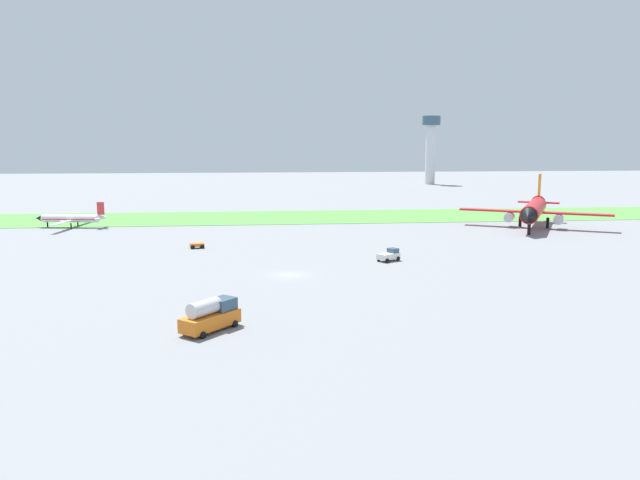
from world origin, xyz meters
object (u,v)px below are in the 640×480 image
Objects in this scene: baggage_cart_midfield at (197,245)px; control_tower at (431,143)px; pushback_tug_by_runway at (389,255)px; airplane_taxiing_turboprop at (72,218)px; airplane_parked_jet_far at (534,210)px; fuel_truck_near_gate at (211,315)px.

control_tower reaches higher than baggage_cart_midfield.
baggage_cart_midfield is at bearing -118.76° from control_tower.
pushback_tug_by_runway is 185.07m from control_tower.
airplane_taxiing_turboprop is at bearing 109.81° from pushback_tug_by_runway.
airplane_parked_jet_far reaches higher than fuel_truck_near_gate.
airplane_taxiing_turboprop is at bearing -58.56° from baggage_cart_midfield.
pushback_tug_by_runway is (-39.44, -33.87, -3.16)m from airplane_parked_jet_far.
airplane_parked_jet_far is 143.23m from control_tower.
airplane_taxiing_turboprop is 86.58m from fuel_truck_near_gate.
airplane_taxiing_turboprop is 75.87m from pushback_tug_by_runway.
airplane_taxiing_turboprop is 4.75× the size of pushback_tug_by_runway.
pushback_tug_by_runway is (61.19, -44.84, -1.17)m from airplane_taxiing_turboprop.
airplane_taxiing_turboprop is at bearing -132.04° from control_tower.
airplane_parked_jet_far is at bearing -96.88° from control_tower.
control_tower reaches higher than airplane_taxiing_turboprop.
airplane_parked_jet_far reaches higher than airplane_taxiing_turboprop.
baggage_cart_midfield is at bearing -45.84° from airplane_parked_jet_far.
airplane_taxiing_turboprop is at bearing 64.67° from fuel_truck_near_gate.
control_tower reaches higher than pushback_tug_by_runway.
pushback_tug_by_runway is at bearing 152.00° from airplane_taxiing_turboprop.
fuel_truck_near_gate reaches higher than pushback_tug_by_runway.
fuel_truck_near_gate is 49.56m from baggage_cart_midfield.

